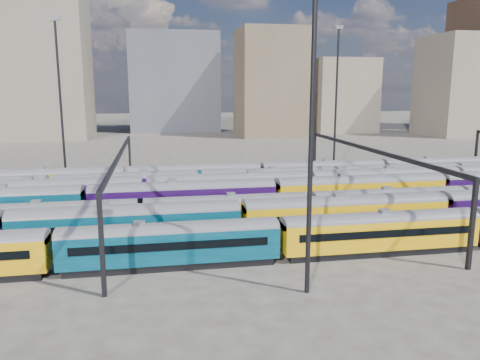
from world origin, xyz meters
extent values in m
plane|color=#443F39|center=(0.00, 0.00, 0.00)|extent=(500.00, 500.00, 0.00)
cube|color=black|center=(-14.92, -15.00, 0.33)|extent=(17.69, 2.30, 0.65)
cube|color=#043346|center=(-14.92, -15.00, 2.00)|extent=(18.62, 2.70, 2.70)
cylinder|color=#4C4C51|center=(-14.92, -15.00, 3.35)|extent=(18.62, 2.70, 2.70)
cube|color=black|center=(-14.92, -16.37, 2.33)|extent=(16.39, 0.06, 0.70)
cube|color=black|center=(-14.92, -13.63, 2.33)|extent=(16.39, 0.06, 0.70)
cube|color=slate|center=(-14.92, -15.00, 4.07)|extent=(0.93, 0.84, 0.33)
cube|color=black|center=(4.30, -15.00, 0.33)|extent=(17.69, 2.30, 0.65)
cube|color=#C28907|center=(4.30, -15.00, 2.00)|extent=(18.62, 2.70, 2.70)
cylinder|color=#4C4C51|center=(4.30, -15.00, 3.35)|extent=(18.62, 2.70, 2.70)
cube|color=black|center=(4.30, -16.37, 2.33)|extent=(16.39, 0.06, 0.70)
cube|color=black|center=(4.30, -13.63, 2.33)|extent=(16.39, 0.06, 0.70)
cube|color=slate|center=(4.30, -15.00, 4.07)|extent=(0.93, 0.84, 0.33)
cube|color=black|center=(-18.74, -10.00, 0.37)|extent=(20.04, 2.60, 0.74)
cube|color=#043346|center=(-18.74, -10.00, 2.27)|extent=(21.09, 3.06, 3.06)
cylinder|color=#4C4C51|center=(-18.74, -10.00, 3.80)|extent=(21.09, 3.06, 3.06)
cube|color=black|center=(-18.74, -11.55, 2.63)|extent=(18.56, 0.06, 0.79)
cube|color=black|center=(-18.74, -8.45, 2.63)|extent=(18.56, 0.06, 0.79)
cube|color=slate|center=(-18.74, -10.00, 4.61)|extent=(1.05, 0.95, 0.37)
cube|color=black|center=(2.95, -10.00, 0.37)|extent=(20.04, 2.60, 0.74)
cube|color=#C28907|center=(2.95, -10.00, 2.27)|extent=(21.09, 3.06, 3.06)
cylinder|color=#4C4C51|center=(2.95, -10.00, 3.80)|extent=(21.09, 3.06, 3.06)
cube|color=black|center=(2.95, -11.55, 2.63)|extent=(18.56, 0.06, 0.79)
cube|color=black|center=(2.95, -8.45, 2.63)|extent=(18.56, 0.06, 0.79)
cube|color=slate|center=(2.95, -10.00, 4.61)|extent=(1.05, 0.95, 0.37)
cube|color=black|center=(-27.07, -5.00, 0.32)|extent=(17.18, 2.23, 0.63)
cube|color=#1B0733|center=(-27.07, -5.00, 1.94)|extent=(18.08, 2.62, 2.62)
cylinder|color=#4C4C51|center=(-27.07, -5.00, 3.25)|extent=(18.08, 2.62, 2.62)
cube|color=black|center=(-27.07, -6.33, 2.26)|extent=(15.91, 0.06, 0.68)
cube|color=black|center=(-27.07, -3.67, 2.26)|extent=(15.91, 0.06, 0.68)
cube|color=slate|center=(-27.07, -5.00, 3.95)|extent=(0.90, 0.81, 0.32)
cube|color=black|center=(-8.39, -5.00, 0.32)|extent=(17.18, 2.23, 0.63)
cube|color=#C28907|center=(-8.39, -5.00, 1.94)|extent=(18.08, 2.62, 2.62)
cylinder|color=#4C4C51|center=(-8.39, -5.00, 3.25)|extent=(18.08, 2.62, 2.62)
cube|color=black|center=(-8.39, -6.33, 2.26)|extent=(15.91, 0.06, 0.68)
cube|color=black|center=(-8.39, -3.67, 2.26)|extent=(15.91, 0.06, 0.68)
cube|color=slate|center=(-8.39, -5.00, 3.95)|extent=(0.90, 0.81, 0.32)
cube|color=black|center=(10.29, -5.00, 0.32)|extent=(17.18, 2.23, 0.63)
cube|color=#1B0733|center=(10.29, -5.00, 1.94)|extent=(18.08, 2.62, 2.62)
cylinder|color=#4C4C51|center=(10.29, -5.00, 3.25)|extent=(18.08, 2.62, 2.62)
cube|color=black|center=(10.29, -6.33, 2.26)|extent=(15.91, 0.06, 0.68)
cube|color=black|center=(10.29, -3.67, 2.26)|extent=(15.91, 0.06, 0.68)
cube|color=slate|center=(10.29, -5.00, 3.95)|extent=(0.90, 0.81, 0.32)
cube|color=black|center=(-12.92, 0.00, 0.38)|extent=(20.37, 2.64, 0.75)
cube|color=#1B0733|center=(-12.92, 0.00, 2.30)|extent=(21.44, 3.11, 3.11)
cylinder|color=#4C4C51|center=(-12.92, 0.00, 3.86)|extent=(21.44, 3.11, 3.11)
cube|color=black|center=(-12.92, -1.57, 2.68)|extent=(18.87, 0.06, 0.80)
cube|color=black|center=(-12.92, 1.57, 2.68)|extent=(18.87, 0.06, 0.80)
cube|color=slate|center=(-12.92, 0.00, 4.69)|extent=(1.07, 0.96, 0.38)
cube|color=black|center=(9.12, 0.00, 0.38)|extent=(20.37, 2.64, 0.75)
cube|color=#C28907|center=(9.12, 0.00, 2.30)|extent=(21.44, 3.11, 3.11)
cylinder|color=#4C4C51|center=(9.12, 0.00, 3.86)|extent=(21.44, 3.11, 3.11)
cube|color=black|center=(9.12, -1.57, 2.68)|extent=(18.87, 0.06, 0.80)
cube|color=black|center=(9.12, 1.57, 2.68)|extent=(18.87, 0.06, 0.80)
cube|color=slate|center=(9.12, 0.00, 4.69)|extent=(1.07, 0.96, 0.38)
cube|color=black|center=(-28.28, 5.00, 0.37)|extent=(19.94, 2.59, 0.73)
cube|color=#1B0733|center=(-28.28, 5.00, 2.26)|extent=(20.99, 3.04, 3.04)
cylinder|color=#4C4C51|center=(-28.28, 5.00, 3.78)|extent=(20.99, 3.04, 3.04)
cube|color=black|center=(-28.28, 3.46, 2.62)|extent=(18.47, 0.06, 0.79)
cube|color=black|center=(-28.28, 6.54, 2.62)|extent=(18.47, 0.06, 0.79)
cube|color=slate|center=(-28.28, 5.00, 4.59)|extent=(1.05, 0.94, 0.37)
cube|color=black|center=(-6.69, 5.00, 0.37)|extent=(19.94, 2.59, 0.73)
cube|color=#043346|center=(-6.69, 5.00, 2.26)|extent=(20.99, 3.04, 3.04)
cylinder|color=#4C4C51|center=(-6.69, 5.00, 3.78)|extent=(20.99, 3.04, 3.04)
cube|color=black|center=(-6.69, 3.46, 2.62)|extent=(18.47, 0.06, 0.79)
cube|color=black|center=(-6.69, 6.54, 2.62)|extent=(18.47, 0.06, 0.79)
cube|color=slate|center=(-6.69, 5.00, 4.59)|extent=(1.05, 0.94, 0.37)
cube|color=black|center=(14.89, 5.00, 0.37)|extent=(19.94, 2.59, 0.73)
cube|color=#C28907|center=(14.89, 5.00, 2.26)|extent=(20.99, 3.04, 3.04)
cylinder|color=#4C4C51|center=(14.89, 5.00, 3.78)|extent=(20.99, 3.04, 3.04)
cube|color=black|center=(14.89, 3.46, 2.62)|extent=(18.47, 0.06, 0.79)
cube|color=black|center=(14.89, 6.54, 2.62)|extent=(18.47, 0.06, 0.79)
cube|color=slate|center=(14.89, 5.00, 4.59)|extent=(1.05, 0.94, 0.37)
cube|color=black|center=(-20.00, 10.00, 0.33)|extent=(18.16, 2.36, 0.67)
cube|color=#1B0733|center=(-20.00, 10.00, 2.06)|extent=(19.12, 2.77, 2.77)
cylinder|color=#4C4C51|center=(-20.00, 10.00, 3.44)|extent=(19.12, 2.77, 2.77)
cube|color=black|center=(-20.00, 8.59, 2.39)|extent=(16.82, 0.06, 0.72)
cube|color=black|center=(-20.00, 11.41, 2.39)|extent=(16.82, 0.06, 0.72)
cube|color=slate|center=(-20.00, 10.00, 4.18)|extent=(0.96, 0.86, 0.33)
cube|color=black|center=(-0.29, 10.00, 0.33)|extent=(18.16, 2.36, 0.67)
cube|color=#C28907|center=(-0.29, 10.00, 2.06)|extent=(19.12, 2.77, 2.77)
cylinder|color=#4C4C51|center=(-0.29, 10.00, 3.44)|extent=(19.12, 2.77, 2.77)
cube|color=black|center=(-0.29, 8.59, 2.39)|extent=(16.82, 0.06, 0.72)
cube|color=black|center=(-0.29, 11.41, 2.39)|extent=(16.82, 0.06, 0.72)
cube|color=slate|center=(-0.29, 10.00, 4.18)|extent=(0.96, 0.86, 0.33)
cube|color=black|center=(19.43, 10.00, 0.33)|extent=(18.16, 2.36, 0.67)
cube|color=#C28907|center=(19.43, 10.00, 2.06)|extent=(19.12, 2.77, 2.77)
cylinder|color=#4C4C51|center=(19.43, 10.00, 3.44)|extent=(19.12, 2.77, 2.77)
cube|color=black|center=(19.43, 8.59, 2.39)|extent=(16.82, 0.06, 0.72)
cube|color=black|center=(19.43, 11.41, 2.39)|extent=(16.82, 0.06, 0.72)
cube|color=slate|center=(19.43, 10.00, 4.18)|extent=(0.96, 0.86, 0.33)
cube|color=black|center=(-30.32, 15.00, 0.34)|extent=(18.42, 2.39, 0.68)
cube|color=#C28907|center=(-30.32, 15.00, 2.08)|extent=(19.39, 2.81, 2.81)
cylinder|color=#4C4C51|center=(-30.32, 15.00, 3.49)|extent=(19.39, 2.81, 2.81)
cube|color=black|center=(-30.32, 13.57, 2.42)|extent=(17.06, 0.06, 0.73)
cube|color=black|center=(-30.32, 16.43, 2.42)|extent=(17.06, 0.06, 0.73)
cube|color=slate|center=(-30.32, 15.00, 4.24)|extent=(0.97, 0.87, 0.34)
cube|color=black|center=(-10.33, 15.00, 0.34)|extent=(18.42, 2.39, 0.68)
cube|color=#043346|center=(-10.33, 15.00, 2.08)|extent=(19.39, 2.81, 2.81)
cylinder|color=#4C4C51|center=(-10.33, 15.00, 3.49)|extent=(19.39, 2.81, 2.81)
cube|color=black|center=(-10.33, 13.57, 2.42)|extent=(17.06, 0.06, 0.73)
cube|color=black|center=(-10.33, 16.43, 2.42)|extent=(17.06, 0.06, 0.73)
cube|color=slate|center=(-10.33, 15.00, 4.24)|extent=(0.97, 0.87, 0.34)
cube|color=black|center=(9.66, 15.00, 0.34)|extent=(18.42, 2.39, 0.68)
cube|color=#C28907|center=(9.66, 15.00, 2.08)|extent=(19.39, 2.81, 2.81)
cylinder|color=#4C4C51|center=(9.66, 15.00, 3.49)|extent=(19.39, 2.81, 2.81)
cube|color=black|center=(9.66, 13.57, 2.42)|extent=(17.06, 0.06, 0.73)
cube|color=black|center=(9.66, 16.43, 2.42)|extent=(17.06, 0.06, 0.73)
cube|color=slate|center=(9.66, 15.00, 4.24)|extent=(0.97, 0.87, 0.34)
cube|color=black|center=(29.65, 15.00, 0.34)|extent=(18.42, 2.39, 0.68)
cube|color=#1B0733|center=(29.65, 15.00, 2.08)|extent=(19.39, 2.81, 2.81)
cylinder|color=#4C4C51|center=(29.65, 15.00, 3.49)|extent=(19.39, 2.81, 2.81)
cube|color=black|center=(29.65, 13.57, 2.42)|extent=(17.06, 0.06, 0.73)
cube|color=black|center=(29.65, 16.43, 2.42)|extent=(17.06, 0.06, 0.73)
cube|color=slate|center=(29.65, 15.00, 4.24)|extent=(0.97, 0.87, 0.34)
cube|color=black|center=(-20.00, -20.00, 4.00)|extent=(0.35, 0.35, 8.00)
cube|color=black|center=(-20.00, 20.00, 4.00)|extent=(0.35, 0.35, 8.00)
cube|color=black|center=(-20.00, 0.00, 7.80)|extent=(0.30, 40.00, 0.45)
cube|color=black|center=(10.00, -20.00, 4.00)|extent=(0.35, 0.35, 8.00)
cube|color=black|center=(10.00, 20.00, 4.00)|extent=(0.35, 0.35, 8.00)
cube|color=black|center=(10.00, 0.00, 7.80)|extent=(0.30, 40.00, 0.45)
cube|color=black|center=(40.00, 20.00, 4.00)|extent=(0.35, 0.35, 8.00)
cylinder|color=black|center=(-30.00, 22.00, 12.50)|extent=(0.36, 0.36, 25.00)
cube|color=slate|center=(-30.00, 22.00, 25.30)|extent=(1.40, 0.50, 0.60)
cylinder|color=black|center=(-5.00, -22.00, 12.50)|extent=(0.36, 0.36, 25.00)
cylinder|color=black|center=(15.00, 24.00, 12.50)|extent=(0.36, 0.36, 25.00)
cube|color=slate|center=(15.00, 24.00, 25.30)|extent=(1.40, 0.50, 0.60)
cube|color=#665B4C|center=(-53.13, 101.52, 22.62)|extent=(34.22, 24.48, 45.24)
cube|color=#38383F|center=(-8.81, 123.01, 17.41)|extent=(31.45, 23.82, 34.83)
cube|color=brown|center=(20.99, 97.07, 16.99)|extent=(20.53, 21.40, 33.97)
cube|color=#665B4C|center=(50.05, 108.48, 12.82)|extent=(21.40, 20.66, 25.64)
cube|color=#665B4C|center=(80.21, 87.38, 16.07)|extent=(16.30, 22.06, 32.15)
camera|label=1|loc=(-15.82, -53.68, 15.13)|focal=35.00mm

